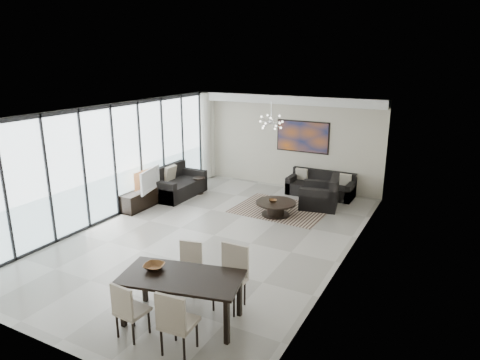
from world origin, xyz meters
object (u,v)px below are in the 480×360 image
Objects in this scene: tv_console at (144,198)px; television at (147,180)px; coffee_table at (276,208)px; sofa_main at (321,188)px; dining_table at (181,281)px.

television reaches higher than tv_console.
sofa_main is (0.53, 2.18, 0.03)m from coffee_table.
dining_table is at bearing -89.88° from sofa_main.
coffee_table is 0.54× the size of sofa_main.
sofa_main is at bearing -63.16° from television.
dining_table is at bearing -44.05° from tv_console.
coffee_table is at bearing -103.66° from sofa_main.
television reaches higher than sofa_main.
coffee_table is at bearing -85.17° from television.
coffee_table is 0.99× the size of television.
dining_table is (3.89, -3.88, -0.11)m from television.
television is 5.50m from dining_table.
television is (0.16, -0.04, 0.55)m from tv_console.
tv_console is at bearing -163.18° from coffee_table.
dining_table is (0.55, -4.98, 0.49)m from coffee_table.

